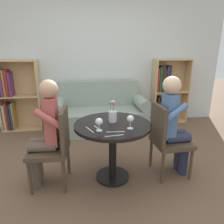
{
  "coord_description": "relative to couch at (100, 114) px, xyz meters",
  "views": [
    {
      "loc": [
        -0.32,
        -2.09,
        1.49
      ],
      "look_at": [
        0.0,
        0.05,
        0.83
      ],
      "focal_mm": 32.0,
      "sensor_mm": 36.0,
      "label": 1
    }
  ],
  "objects": [
    {
      "name": "ground_plane",
      "position": [
        0.0,
        -1.59,
        -0.31
      ],
      "size": [
        16.0,
        16.0,
        0.0
      ],
      "primitive_type": "plane",
      "color": "brown"
    },
    {
      "name": "back_wall",
      "position": [
        0.0,
        0.42,
        1.04
      ],
      "size": [
        5.2,
        0.05,
        2.7
      ],
      "color": "silver",
      "rests_on": "ground_plane"
    },
    {
      "name": "round_table",
      "position": [
        0.0,
        -1.59,
        0.24
      ],
      "size": [
        0.87,
        0.87,
        0.71
      ],
      "color": "black",
      "rests_on": "ground_plane"
    },
    {
      "name": "couch",
      "position": [
        0.0,
        0.0,
        0.0
      ],
      "size": [
        1.79,
        0.8,
        0.92
      ],
      "color": "gray",
      "rests_on": "ground_plane"
    },
    {
      "name": "bookshelf_left",
      "position": [
        -1.6,
        0.27,
        0.33
      ],
      "size": [
        0.74,
        0.28,
        1.33
      ],
      "color": "tan",
      "rests_on": "ground_plane"
    },
    {
      "name": "bookshelf_right",
      "position": [
        1.41,
        0.27,
        0.37
      ],
      "size": [
        0.74,
        0.28,
        1.33
      ],
      "color": "tan",
      "rests_on": "ground_plane"
    },
    {
      "name": "chair_left",
      "position": [
        -0.65,
        -1.6,
        0.18
      ],
      "size": [
        0.45,
        0.45,
        0.9
      ],
      "rotation": [
        0.0,
        0.0,
        -1.64
      ],
      "color": "#473828",
      "rests_on": "ground_plane"
    },
    {
      "name": "chair_right",
      "position": [
        0.65,
        -1.6,
        0.18
      ],
      "size": [
        0.44,
        0.44,
        0.9
      ],
      "rotation": [
        0.0,
        0.0,
        1.62
      ],
      "color": "#473828",
      "rests_on": "ground_plane"
    },
    {
      "name": "person_left",
      "position": [
        -0.74,
        -1.59,
        0.33
      ],
      "size": [
        0.43,
        0.36,
        1.21
      ],
      "rotation": [
        0.0,
        0.0,
        -1.64
      ],
      "color": "brown",
      "rests_on": "ground_plane"
    },
    {
      "name": "person_right",
      "position": [
        0.74,
        -1.59,
        0.35
      ],
      "size": [
        0.43,
        0.35,
        1.23
      ],
      "rotation": [
        0.0,
        0.0,
        1.62
      ],
      "color": "#282D47",
      "rests_on": "ground_plane"
    },
    {
      "name": "wine_glass_left",
      "position": [
        -0.17,
        -1.78,
        0.49
      ],
      "size": [
        0.08,
        0.08,
        0.14
      ],
      "color": "white",
      "rests_on": "round_table"
    },
    {
      "name": "wine_glass_right",
      "position": [
        0.16,
        -1.76,
        0.5
      ],
      "size": [
        0.08,
        0.08,
        0.15
      ],
      "color": "white",
      "rests_on": "round_table"
    },
    {
      "name": "flower_vase",
      "position": [
        0.01,
        -1.53,
        0.48
      ],
      "size": [
        0.09,
        0.09,
        0.26
      ],
      "color": "silver",
      "rests_on": "round_table"
    },
    {
      "name": "knife_left_setting",
      "position": [
        -0.27,
        -1.74,
        0.4
      ],
      "size": [
        0.08,
        0.18,
        0.0
      ],
      "color": "silver",
      "rests_on": "round_table"
    },
    {
      "name": "fork_left_setting",
      "position": [
        -0.04,
        -1.93,
        0.4
      ],
      "size": [
        0.19,
        0.03,
        0.0
      ],
      "color": "silver",
      "rests_on": "round_table"
    },
    {
      "name": "knife_right_setting",
      "position": [
        -0.18,
        -1.72,
        0.4
      ],
      "size": [
        0.07,
        0.18,
        0.0
      ],
      "color": "silver",
      "rests_on": "round_table"
    },
    {
      "name": "fork_right_setting",
      "position": [
        -0.01,
        -1.83,
        0.4
      ],
      "size": [
        0.19,
        0.03,
        0.0
      ],
      "color": "silver",
      "rests_on": "round_table"
    }
  ]
}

